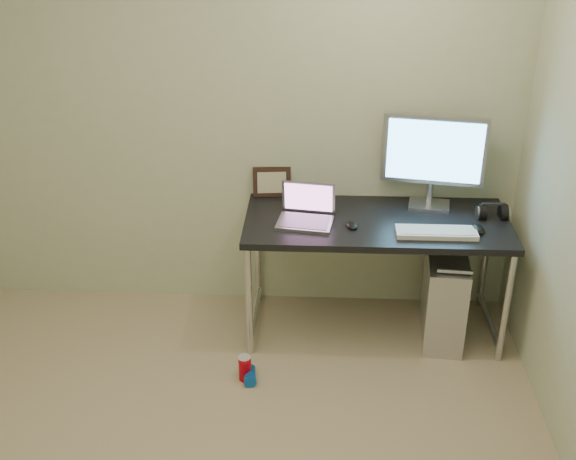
# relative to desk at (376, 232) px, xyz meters

# --- Properties ---
(wall_back) EXTENTS (3.50, 0.02, 2.50)m
(wall_back) POSITION_rel_desk_xyz_m (-0.89, 0.34, 0.58)
(wall_back) COLOR beige
(wall_back) RESTS_ON ground
(desk) EXTENTS (1.53, 0.67, 0.75)m
(desk) POSITION_rel_desk_xyz_m (0.00, 0.00, 0.00)
(desk) COLOR black
(desk) RESTS_ON ground
(tower_computer) EXTENTS (0.28, 0.54, 0.58)m
(tower_computer) POSITION_rel_desk_xyz_m (0.42, -0.05, -0.39)
(tower_computer) COLOR #BCBCC1
(tower_computer) RESTS_ON ground
(cable_a) EXTENTS (0.01, 0.16, 0.69)m
(cable_a) POSITION_rel_desk_xyz_m (0.37, 0.29, -0.27)
(cable_a) COLOR black
(cable_a) RESTS_ON ground
(cable_b) EXTENTS (0.02, 0.11, 0.71)m
(cable_b) POSITION_rel_desk_xyz_m (0.46, 0.27, -0.29)
(cable_b) COLOR black
(cable_b) RESTS_ON ground
(can_red) EXTENTS (0.09, 0.09, 0.13)m
(can_red) POSITION_rel_desk_xyz_m (-0.73, -0.54, -0.60)
(can_red) COLOR #B70411
(can_red) RESTS_ON ground
(can_white) EXTENTS (0.07, 0.07, 0.13)m
(can_white) POSITION_rel_desk_xyz_m (-0.74, -0.52, -0.60)
(can_white) COLOR silver
(can_white) RESTS_ON ground
(can_blue) EXTENTS (0.09, 0.13, 0.07)m
(can_blue) POSITION_rel_desk_xyz_m (-0.70, -0.56, -0.63)
(can_blue) COLOR blue
(can_blue) RESTS_ON ground
(laptop) EXTENTS (0.34, 0.29, 0.21)m
(laptop) POSITION_rel_desk_xyz_m (-0.41, -0.03, 0.13)
(laptop) COLOR #AEADB4
(laptop) RESTS_ON desk
(monitor) EXTENTS (0.60, 0.21, 0.56)m
(monitor) POSITION_rel_desk_xyz_m (0.32, 0.21, 0.41)
(monitor) COLOR #AEADB4
(monitor) RESTS_ON desk
(keyboard) EXTENTS (0.45, 0.15, 0.03)m
(keyboard) POSITION_rel_desk_xyz_m (0.32, -0.17, 0.10)
(keyboard) COLOR silver
(keyboard) RESTS_ON desk
(mouse_right) EXTENTS (0.09, 0.13, 0.04)m
(mouse_right) POSITION_rel_desk_xyz_m (0.55, -0.11, 0.10)
(mouse_right) COLOR black
(mouse_right) RESTS_ON desk
(mouse_left) EXTENTS (0.08, 0.11, 0.03)m
(mouse_left) POSITION_rel_desk_xyz_m (-0.15, -0.10, 0.10)
(mouse_left) COLOR black
(mouse_left) RESTS_ON desk
(headphones) EXTENTS (0.17, 0.11, 0.12)m
(headphones) POSITION_rel_desk_xyz_m (0.67, 0.06, 0.11)
(headphones) COLOR black
(headphones) RESTS_ON desk
(picture_frame) EXTENTS (0.24, 0.09, 0.19)m
(picture_frame) POSITION_rel_desk_xyz_m (-0.63, 0.31, 0.17)
(picture_frame) COLOR black
(picture_frame) RESTS_ON desk
(webcam) EXTENTS (0.04, 0.03, 0.11)m
(webcam) POSITION_rel_desk_xyz_m (-0.36, 0.24, 0.16)
(webcam) COLOR silver
(webcam) RESTS_ON desk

